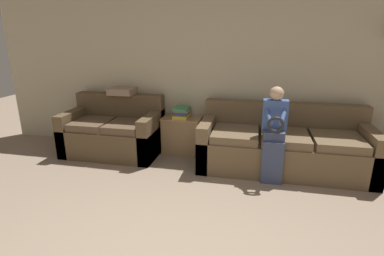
{
  "coord_description": "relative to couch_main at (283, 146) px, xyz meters",
  "views": [
    {
      "loc": [
        0.47,
        -1.46,
        1.8
      ],
      "look_at": [
        -0.25,
        1.87,
        0.74
      ],
      "focal_mm": 28.0,
      "sensor_mm": 36.0,
      "label": 1
    }
  ],
  "objects": [
    {
      "name": "throw_pillow",
      "position": [
        -2.5,
        0.33,
        0.63
      ],
      "size": [
        0.39,
        0.39,
        0.1
      ],
      "color": "gray",
      "rests_on": "couch_side"
    },
    {
      "name": "couch_side",
      "position": [
        -2.57,
        0.04,
        0.01
      ],
      "size": [
        1.45,
        0.86,
        0.9
      ],
      "color": "brown",
      "rests_on": "ground_plane"
    },
    {
      "name": "book_stack",
      "position": [
        -1.52,
        0.27,
        0.34
      ],
      "size": [
        0.23,
        0.31,
        0.16
      ],
      "color": "gold",
      "rests_on": "side_shelf"
    },
    {
      "name": "couch_main",
      "position": [
        0.0,
        0.0,
        0.0
      ],
      "size": [
        2.28,
        0.94,
        0.87
      ],
      "color": "brown",
      "rests_on": "ground_plane"
    },
    {
      "name": "wall_back",
      "position": [
        -0.89,
        0.52,
        0.96
      ],
      "size": [
        7.62,
        0.06,
        2.55
      ],
      "color": "#BCB293",
      "rests_on": "ground_plane"
    },
    {
      "name": "child_left_seated",
      "position": [
        -0.16,
        -0.39,
        0.34
      ],
      "size": [
        0.31,
        0.38,
        1.2
      ],
      "color": "#384260",
      "rests_on": "ground_plane"
    },
    {
      "name": "side_shelf",
      "position": [
        -1.52,
        0.28,
        -0.02
      ],
      "size": [
        0.6,
        0.39,
        0.57
      ],
      "color": "#9E7A51",
      "rests_on": "ground_plane"
    }
  ]
}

